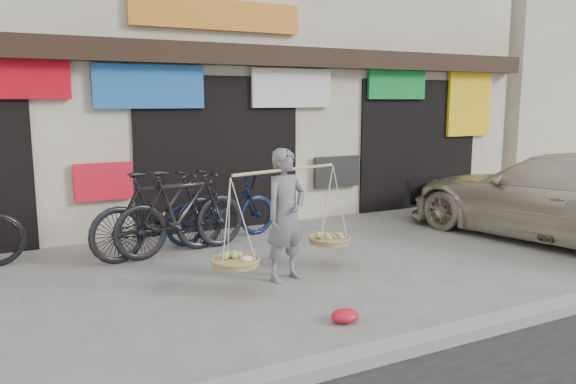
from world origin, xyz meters
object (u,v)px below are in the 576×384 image
street_vendor (286,220)px  bike_1 (160,214)px  bike_2 (222,208)px  bike_3 (182,212)px  suv (556,196)px

street_vendor → bike_1: bearing=108.0°
street_vendor → bike_1: 2.15m
bike_2 → bike_3: size_ratio=0.95×
street_vendor → suv: bearing=-16.4°
bike_1 → suv: 6.35m
bike_2 → suv: size_ratio=0.38×
street_vendor → bike_2: (0.01, 2.31, -0.25)m
street_vendor → bike_2: size_ratio=1.05×
suv → street_vendor: bearing=-13.7°
bike_2 → bike_3: 0.97m
bike_2 → bike_1: bearing=104.5°
street_vendor → bike_1: size_ratio=0.99×
bike_2 → bike_3: (-0.83, -0.50, 0.11)m
street_vendor → suv: size_ratio=0.40×
bike_1 → bike_3: same height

